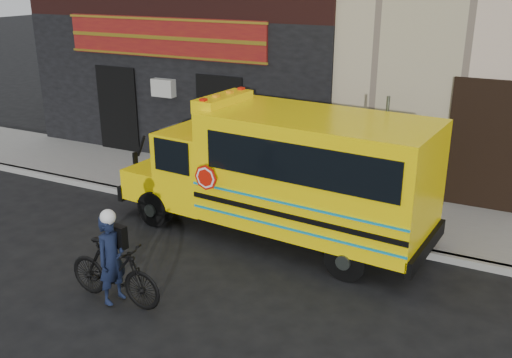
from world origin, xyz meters
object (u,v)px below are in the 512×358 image
Objects in this scene: school_bus at (288,171)px; cyclist at (112,262)px; sign_pole at (383,162)px; bicycle at (114,272)px.

school_bus reaches higher than cyclist.
cyclist is at bearing -113.33° from school_bus.
sign_pole is at bearing -28.19° from cyclist.
bicycle is at bearing 30.58° from cyclist.
cyclist is (-1.58, -3.67, -0.72)m from school_bus.
bicycle is (-1.60, -3.62, -0.95)m from school_bus.
sign_pole is 1.94× the size of cyclist.
sign_pole is at bearing -35.67° from bicycle.
sign_pole reaches higher than bicycle.
school_bus is 4.06m from cyclist.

